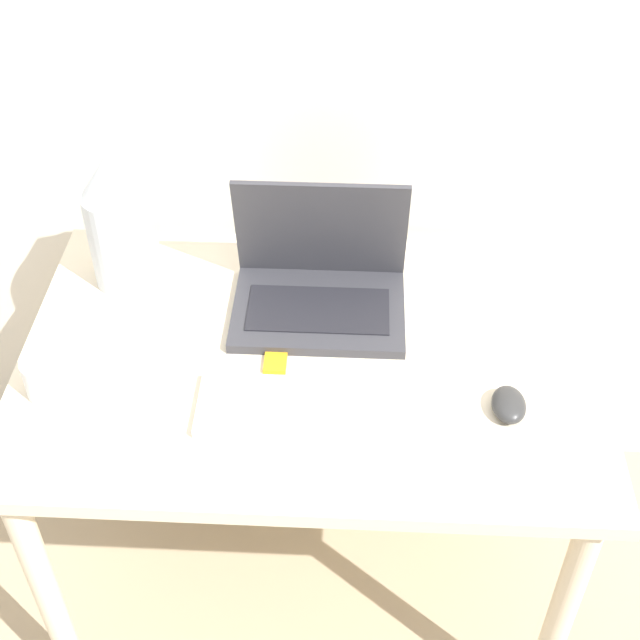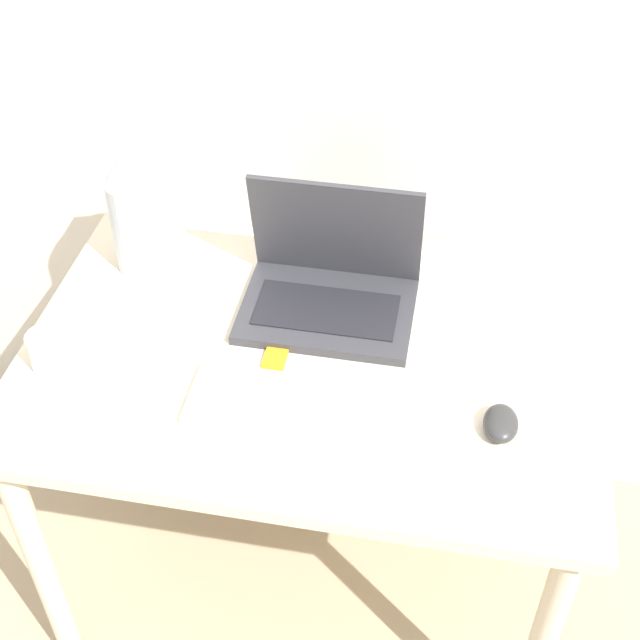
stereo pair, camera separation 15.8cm
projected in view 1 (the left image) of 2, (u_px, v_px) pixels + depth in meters
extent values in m
cube|color=beige|center=(309.00, 359.00, 1.67)|extent=(1.08, 0.73, 0.03)
cylinder|color=beige|center=(50.00, 599.00, 1.70)|extent=(0.05, 0.05, 0.70)
cylinder|color=beige|center=(558.00, 622.00, 1.67)|extent=(0.05, 0.05, 0.70)
cylinder|color=beige|center=(119.00, 369.00, 2.16)|extent=(0.05, 0.05, 0.70)
cylinder|color=beige|center=(520.00, 384.00, 2.13)|extent=(0.05, 0.05, 0.70)
cube|color=#333338|center=(319.00, 310.00, 1.74)|extent=(0.33, 0.24, 0.02)
cube|color=black|center=(318.00, 309.00, 1.72)|extent=(0.27, 0.13, 0.00)
cube|color=#333338|center=(321.00, 229.00, 1.72)|extent=(0.33, 0.06, 0.24)
cube|color=black|center=(321.00, 225.00, 1.73)|extent=(0.29, 0.04, 0.20)
cube|color=white|center=(321.00, 409.00, 1.55)|extent=(0.43, 0.14, 0.02)
cube|color=silver|center=(321.00, 405.00, 1.54)|extent=(0.40, 0.11, 0.00)
ellipsoid|color=#2D2D2D|center=(509.00, 405.00, 1.54)|extent=(0.06, 0.09, 0.04)
cylinder|color=silver|center=(121.00, 238.00, 1.76)|extent=(0.13, 0.13, 0.20)
cone|color=silver|center=(109.00, 175.00, 1.66)|extent=(0.12, 0.12, 0.09)
cube|color=orange|center=(275.00, 363.00, 1.64)|extent=(0.04, 0.05, 0.01)
cylinder|color=white|center=(45.00, 377.00, 1.56)|extent=(0.07, 0.07, 0.08)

